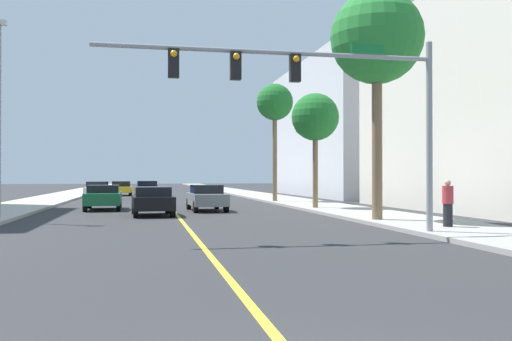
% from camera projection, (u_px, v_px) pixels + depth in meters
% --- Properties ---
extents(ground, '(192.00, 192.00, 0.00)m').
position_uv_depth(ground, '(164.00, 199.00, 45.47)').
color(ground, '#2D2D30').
extents(sidewalk_left, '(3.98, 168.00, 0.15)m').
position_uv_depth(sidewalk_left, '(49.00, 199.00, 43.70)').
color(sidewalk_left, '#B2ADA3').
rests_on(sidewalk_left, ground).
extents(sidewalk_right, '(3.98, 168.00, 0.15)m').
position_uv_depth(sidewalk_right, '(270.00, 197.00, 47.23)').
color(sidewalk_right, '#9E9B93').
rests_on(sidewalk_right, ground).
extents(lane_marking_center, '(0.16, 144.00, 0.01)m').
position_uv_depth(lane_marking_center, '(164.00, 199.00, 45.47)').
color(lane_marking_center, yellow).
rests_on(lane_marking_center, ground).
extents(building_right_far, '(12.72, 23.46, 12.93)m').
position_uv_depth(building_right_far, '(363.00, 130.00, 54.65)').
color(building_right_far, silver).
rests_on(building_right_far, ground).
extents(traffic_signal_mast, '(10.55, 0.36, 6.04)m').
position_uv_depth(traffic_signal_mast, '(320.00, 87.00, 16.93)').
color(traffic_signal_mast, gray).
rests_on(traffic_signal_mast, sidewalk_right).
extents(palm_near, '(3.79, 3.79, 9.30)m').
position_uv_depth(palm_near, '(377.00, 40.00, 22.47)').
color(palm_near, brown).
rests_on(palm_near, sidewalk_right).
extents(palm_mid, '(2.66, 2.66, 6.40)m').
position_uv_depth(palm_mid, '(315.00, 118.00, 30.92)').
color(palm_mid, brown).
rests_on(palm_mid, sidewalk_right).
extents(palm_far, '(2.61, 2.61, 8.34)m').
position_uv_depth(palm_far, '(275.00, 104.00, 39.33)').
color(palm_far, brown).
rests_on(palm_far, sidewalk_right).
extents(car_yellow, '(1.95, 4.58, 1.40)m').
position_uv_depth(car_yellow, '(121.00, 188.00, 54.15)').
color(car_yellow, gold).
rests_on(car_yellow, ground).
extents(car_black, '(2.06, 3.93, 1.39)m').
position_uv_depth(car_black, '(153.00, 200.00, 26.60)').
color(car_black, black).
rests_on(car_black, ground).
extents(car_green, '(2.03, 4.39, 1.40)m').
position_uv_depth(car_green, '(103.00, 197.00, 31.15)').
color(car_green, '#196638').
rests_on(car_green, ground).
extents(car_blue, '(1.85, 4.31, 1.52)m').
position_uv_depth(car_blue, '(147.00, 190.00, 43.92)').
color(car_blue, '#1E389E').
rests_on(car_blue, ground).
extents(car_white, '(1.94, 4.35, 1.45)m').
position_uv_depth(car_white, '(97.00, 190.00, 46.76)').
color(car_white, white).
rests_on(car_white, ground).
extents(car_gray, '(1.97, 4.19, 1.42)m').
position_uv_depth(car_gray, '(207.00, 197.00, 30.23)').
color(car_gray, slate).
rests_on(car_gray, ground).
extents(pedestrian, '(0.38, 0.38, 1.63)m').
position_uv_depth(pedestrian, '(448.00, 203.00, 19.19)').
color(pedestrian, black).
rests_on(pedestrian, sidewalk_right).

